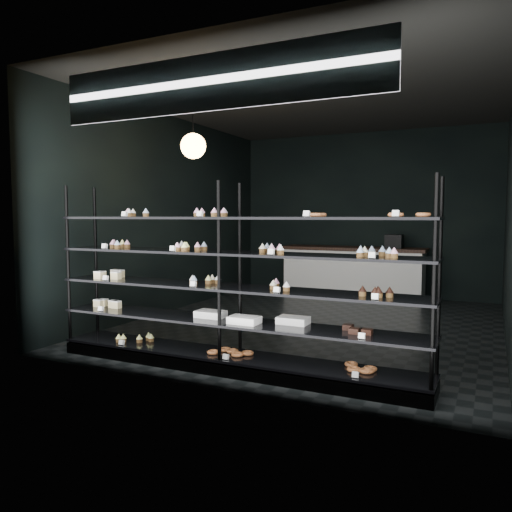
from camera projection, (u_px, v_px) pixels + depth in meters
name	position (u px, v px, depth m)	size (l,w,h in m)	color
room	(315.00, 214.00, 7.14)	(5.01, 6.01, 3.20)	black
display_shelf	(229.00, 309.00, 5.05)	(4.00, 0.50, 1.91)	black
signage	(210.00, 83.00, 4.42)	(3.30, 0.05, 0.50)	#0B1C3B
pendant_lamp	(193.00, 146.00, 6.28)	(0.32, 0.32, 0.89)	black
service_counter	(353.00, 272.00, 9.51)	(2.70, 0.65, 1.23)	silver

